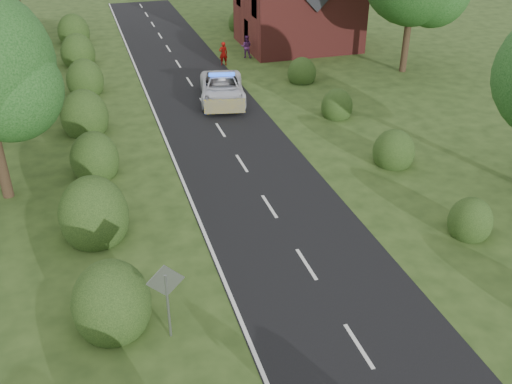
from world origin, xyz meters
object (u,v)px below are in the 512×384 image
object	(u,v)px
road_sign	(166,291)
pedestrian_red	(223,54)
police_van	(222,88)
pedestrian_purple	(246,47)

from	to	relation	value
road_sign	pedestrian_red	bearing A→B (deg)	72.25
road_sign	police_van	bearing A→B (deg)	71.24
police_van	pedestrian_purple	size ratio (longest dim) A/B	3.68
pedestrian_purple	road_sign	bearing A→B (deg)	92.39
road_sign	police_van	xyz separation A→B (m)	(6.18, 18.19, -0.91)
pedestrian_red	pedestrian_purple	size ratio (longest dim) A/B	1.02
pedestrian_red	pedestrian_purple	bearing A→B (deg)	-146.45
road_sign	pedestrian_purple	size ratio (longest dim) A/B	1.62
police_van	pedestrian_red	bearing A→B (deg)	86.44
road_sign	pedestrian_red	xyz separation A→B (m)	(7.95, 24.85, -0.86)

